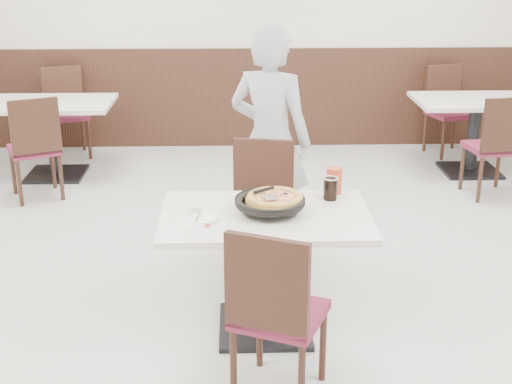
{
  "coord_description": "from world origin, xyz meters",
  "views": [
    {
      "loc": [
        -0.2,
        -4.37,
        2.25
      ],
      "look_at": [
        -0.08,
        -0.3,
        0.78
      ],
      "focal_mm": 50.0,
      "sensor_mm": 36.0,
      "label": 1
    }
  ],
  "objects_px": {
    "chair_near": "(280,310)",
    "bg_chair_left_far": "(67,113)",
    "cola_glass": "(330,189)",
    "bg_table_left": "(53,139)",
    "bg_chair_right_near": "(492,145)",
    "red_cup": "(334,181)",
    "side_plate": "(204,219)",
    "bg_table_right": "(473,136)",
    "bg_chair_left_near": "(34,147)",
    "pizza": "(275,200)",
    "diner_person": "(270,141)",
    "pizza_pan": "(270,206)",
    "main_table": "(265,273)",
    "bg_chair_right_far": "(451,112)",
    "chair_far": "(259,214)"
  },
  "relations": [
    {
      "from": "chair_near",
      "to": "bg_chair_left_far",
      "type": "xyz_separation_m",
      "value": [
        -2.0,
        4.31,
        0.0
      ]
    },
    {
      "from": "cola_glass",
      "to": "bg_chair_left_far",
      "type": "relative_size",
      "value": 0.14
    },
    {
      "from": "bg_table_left",
      "to": "bg_chair_right_near",
      "type": "bearing_deg",
      "value": -9.49
    },
    {
      "from": "red_cup",
      "to": "chair_near",
      "type": "bearing_deg",
      "value": -111.92
    },
    {
      "from": "side_plate",
      "to": "bg_table_right",
      "type": "height_order",
      "value": "side_plate"
    },
    {
      "from": "side_plate",
      "to": "bg_chair_left_near",
      "type": "height_order",
      "value": "bg_chair_left_near"
    },
    {
      "from": "pizza",
      "to": "diner_person",
      "type": "relative_size",
      "value": 0.2
    },
    {
      "from": "cola_glass",
      "to": "diner_person",
      "type": "distance_m",
      "value": 1.03
    },
    {
      "from": "side_plate",
      "to": "bg_table_right",
      "type": "relative_size",
      "value": 0.13
    },
    {
      "from": "chair_near",
      "to": "bg_table_right",
      "type": "height_order",
      "value": "chair_near"
    },
    {
      "from": "bg_chair_left_near",
      "to": "bg_chair_left_far",
      "type": "distance_m",
      "value": 1.29
    },
    {
      "from": "pizza_pan",
      "to": "cola_glass",
      "type": "distance_m",
      "value": 0.43
    },
    {
      "from": "pizza",
      "to": "bg_chair_left_far",
      "type": "xyz_separation_m",
      "value": [
        -2.01,
        3.63,
        -0.34
      ]
    },
    {
      "from": "pizza_pan",
      "to": "cola_glass",
      "type": "relative_size",
      "value": 2.86
    },
    {
      "from": "diner_person",
      "to": "bg_table_right",
      "type": "relative_size",
      "value": 1.41
    },
    {
      "from": "cola_glass",
      "to": "bg_chair_right_near",
      "type": "height_order",
      "value": "bg_chair_right_near"
    },
    {
      "from": "chair_near",
      "to": "bg_chair_right_near",
      "type": "height_order",
      "value": "same"
    },
    {
      "from": "main_table",
      "to": "pizza",
      "type": "height_order",
      "value": "pizza"
    },
    {
      "from": "bg_chair_left_near",
      "to": "bg_chair_right_near",
      "type": "relative_size",
      "value": 1.0
    },
    {
      "from": "bg_chair_left_far",
      "to": "bg_table_right",
      "type": "xyz_separation_m",
      "value": [
        4.16,
        -0.67,
        -0.1
      ]
    },
    {
      "from": "cola_glass",
      "to": "bg_table_left",
      "type": "relative_size",
      "value": 0.11
    },
    {
      "from": "pizza_pan",
      "to": "chair_near",
      "type": "bearing_deg",
      "value": -88.21
    },
    {
      "from": "main_table",
      "to": "bg_chair_left_far",
      "type": "distance_m",
      "value": 4.17
    },
    {
      "from": "main_table",
      "to": "cola_glass",
      "type": "relative_size",
      "value": 9.23
    },
    {
      "from": "bg_table_right",
      "to": "bg_chair_right_near",
      "type": "height_order",
      "value": "bg_chair_right_near"
    },
    {
      "from": "bg_table_left",
      "to": "bg_chair_left_near",
      "type": "xyz_separation_m",
      "value": [
        -0.02,
        -0.62,
        0.1
      ]
    },
    {
      "from": "chair_near",
      "to": "pizza_pan",
      "type": "bearing_deg",
      "value": 115.34
    },
    {
      "from": "red_cup",
      "to": "pizza",
      "type": "bearing_deg",
      "value": -142.9
    },
    {
      "from": "bg_chair_right_near",
      "to": "bg_table_left",
      "type": "bearing_deg",
      "value": 162.35
    },
    {
      "from": "pizza_pan",
      "to": "bg_chair_left_near",
      "type": "xyz_separation_m",
      "value": [
        -2.0,
        2.38,
        -0.32
      ]
    },
    {
      "from": "diner_person",
      "to": "main_table",
      "type": "bearing_deg",
      "value": 110.5
    },
    {
      "from": "red_cup",
      "to": "bg_table_right",
      "type": "relative_size",
      "value": 0.13
    },
    {
      "from": "pizza_pan",
      "to": "bg_chair_left_near",
      "type": "distance_m",
      "value": 3.12
    },
    {
      "from": "chair_near",
      "to": "pizza_pan",
      "type": "xyz_separation_m",
      "value": [
        -0.02,
        0.65,
        0.32
      ]
    },
    {
      "from": "main_table",
      "to": "cola_glass",
      "type": "height_order",
      "value": "cola_glass"
    },
    {
      "from": "main_table",
      "to": "chair_near",
      "type": "bearing_deg",
      "value": -85.7
    },
    {
      "from": "chair_near",
      "to": "pizza",
      "type": "bearing_deg",
      "value": 112.7
    },
    {
      "from": "pizza_pan",
      "to": "bg_table_left",
      "type": "height_order",
      "value": "pizza_pan"
    },
    {
      "from": "chair_near",
      "to": "bg_table_right",
      "type": "xyz_separation_m",
      "value": [
        2.16,
        3.64,
        -0.1
      ]
    },
    {
      "from": "diner_person",
      "to": "bg_chair_right_far",
      "type": "height_order",
      "value": "diner_person"
    },
    {
      "from": "chair_near",
      "to": "bg_table_left",
      "type": "distance_m",
      "value": 4.16
    },
    {
      "from": "bg_table_right",
      "to": "bg_chair_right_near",
      "type": "relative_size",
      "value": 1.26
    },
    {
      "from": "red_cup",
      "to": "diner_person",
      "type": "relative_size",
      "value": 0.09
    },
    {
      "from": "diner_person",
      "to": "bg_chair_left_far",
      "type": "height_order",
      "value": "diner_person"
    },
    {
      "from": "side_plate",
      "to": "bg_chair_left_near",
      "type": "xyz_separation_m",
      "value": [
        -1.62,
        2.48,
        -0.28
      ]
    },
    {
      "from": "chair_far",
      "to": "diner_person",
      "type": "height_order",
      "value": "diner_person"
    },
    {
      "from": "red_cup",
      "to": "bg_chair_right_far",
      "type": "bearing_deg",
      "value": 62.5
    },
    {
      "from": "chair_near",
      "to": "diner_person",
      "type": "relative_size",
      "value": 0.56
    },
    {
      "from": "pizza_pan",
      "to": "bg_chair_right_far",
      "type": "height_order",
      "value": "bg_chair_right_far"
    },
    {
      "from": "chair_near",
      "to": "side_plate",
      "type": "distance_m",
      "value": 0.73
    }
  ]
}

